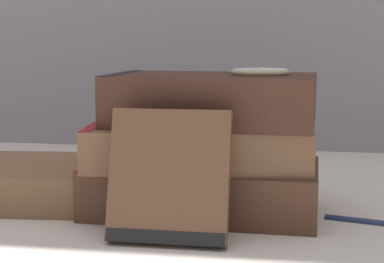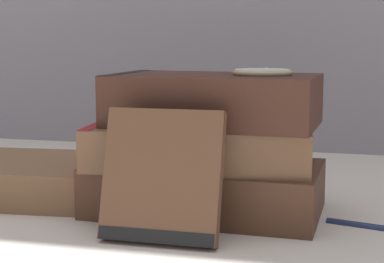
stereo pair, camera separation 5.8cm
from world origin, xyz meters
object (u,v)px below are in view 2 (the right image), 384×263
object	(u,v)px
book_flat_bottom	(201,188)
book_flat_middle	(196,145)
pocket_watch	(262,72)
book_flat_top	(209,100)
reading_glasses	(162,180)
book_leaning_front	(162,182)

from	to	relation	value
book_flat_bottom	book_flat_middle	world-z (taller)	book_flat_middle
book_flat_bottom	pocket_watch	bearing A→B (deg)	4.31
book_flat_bottom	book_flat_top	size ratio (longest dim) A/B	1.13
book_flat_top	reading_glasses	xyz separation A→B (m)	(-0.09, 0.13, -0.12)
book_flat_middle	book_flat_top	size ratio (longest dim) A/B	1.10
reading_glasses	book_flat_bottom	bearing A→B (deg)	-58.51
book_flat_bottom	reading_glasses	world-z (taller)	book_flat_bottom
book_flat_bottom	pocket_watch	xyz separation A→B (m)	(0.06, 0.00, 0.12)
book_leaning_front	reading_glasses	xyz separation A→B (m)	(-0.07, 0.23, -0.05)
reading_glasses	book_flat_middle	bearing A→B (deg)	-60.77
pocket_watch	reading_glasses	world-z (taller)	pocket_watch
pocket_watch	reading_glasses	distance (m)	0.24
book_flat_top	reading_glasses	size ratio (longest dim) A/B	1.98
pocket_watch	book_flat_bottom	bearing A→B (deg)	-177.43
book_flat_middle	pocket_watch	distance (m)	0.10
book_flat_bottom	pocket_watch	world-z (taller)	pocket_watch
book_leaning_front	reading_glasses	world-z (taller)	book_leaning_front
book_flat_top	book_leaning_front	world-z (taller)	book_flat_top
reading_glasses	book_flat_top	bearing A→B (deg)	-55.98
book_flat_middle	reading_glasses	world-z (taller)	book_flat_middle
book_flat_middle	pocket_watch	bearing A→B (deg)	0.27
pocket_watch	book_leaning_front	bearing A→B (deg)	-124.93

